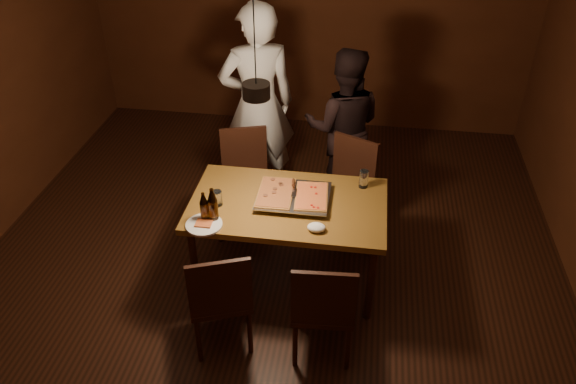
# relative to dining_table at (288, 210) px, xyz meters

# --- Properties ---
(room_shell) EXTENTS (6.00, 6.00, 6.00)m
(room_shell) POSITION_rel_dining_table_xyz_m (-0.18, -0.19, 0.72)
(room_shell) COLOR #37190F
(room_shell) RESTS_ON ground
(dining_table) EXTENTS (1.50, 0.90, 0.75)m
(dining_table) POSITION_rel_dining_table_xyz_m (0.00, 0.00, 0.00)
(dining_table) COLOR brown
(dining_table) RESTS_ON floor
(chair_far_left) EXTENTS (0.53, 0.53, 0.49)m
(chair_far_left) POSITION_rel_dining_table_xyz_m (-0.51, 0.77, -0.14)
(chair_far_left) COLOR #38190F
(chair_far_left) RESTS_ON floor
(chair_far_right) EXTENTS (0.56, 0.56, 0.49)m
(chair_far_right) POSITION_rel_dining_table_xyz_m (0.43, 0.74, -0.14)
(chair_far_right) COLOR #38190F
(chair_far_right) RESTS_ON floor
(chair_near_left) EXTENTS (0.54, 0.54, 0.49)m
(chair_near_left) POSITION_rel_dining_table_xyz_m (-0.35, -0.80, -0.14)
(chair_near_left) COLOR #38190F
(chair_near_left) RESTS_ON floor
(chair_near_right) EXTENTS (0.45, 0.45, 0.49)m
(chair_near_right) POSITION_rel_dining_table_xyz_m (0.36, -0.79, -0.14)
(chair_near_right) COLOR #38190F
(chair_near_right) RESTS_ON floor
(pizza_tray) EXTENTS (0.57, 0.48, 0.05)m
(pizza_tray) POSITION_rel_dining_table_xyz_m (0.04, 0.04, 0.10)
(pizza_tray) COLOR silver
(pizza_tray) RESTS_ON dining_table
(pizza_meat) EXTENTS (0.27, 0.43, 0.02)m
(pizza_meat) POSITION_rel_dining_table_xyz_m (-0.10, 0.04, 0.13)
(pizza_meat) COLOR maroon
(pizza_meat) RESTS_ON pizza_tray
(pizza_cheese) EXTENTS (0.27, 0.40, 0.02)m
(pizza_cheese) POSITION_rel_dining_table_xyz_m (0.18, 0.03, 0.13)
(pizza_cheese) COLOR gold
(pizza_cheese) RESTS_ON pizza_tray
(spatula) EXTENTS (0.12, 0.25, 0.04)m
(spatula) POSITION_rel_dining_table_xyz_m (0.03, 0.05, 0.14)
(spatula) COLOR silver
(spatula) RESTS_ON pizza_tray
(beer_bottle_a) EXTENTS (0.06, 0.06, 0.24)m
(beer_bottle_a) POSITION_rel_dining_table_xyz_m (-0.57, -0.30, 0.19)
(beer_bottle_a) COLOR black
(beer_bottle_a) RESTS_ON dining_table
(beer_bottle_b) EXTENTS (0.07, 0.07, 0.27)m
(beer_bottle_b) POSITION_rel_dining_table_xyz_m (-0.50, -0.29, 0.21)
(beer_bottle_b) COLOR black
(beer_bottle_b) RESTS_ON dining_table
(water_glass_left) EXTENTS (0.08, 0.08, 0.12)m
(water_glass_left) POSITION_rel_dining_table_xyz_m (-0.53, -0.10, 0.13)
(water_glass_left) COLOR silver
(water_glass_left) RESTS_ON dining_table
(water_glass_right) EXTENTS (0.07, 0.07, 0.15)m
(water_glass_right) POSITION_rel_dining_table_xyz_m (0.56, 0.31, 0.15)
(water_glass_right) COLOR silver
(water_glass_right) RESTS_ON dining_table
(plate_slice) EXTENTS (0.27, 0.27, 0.03)m
(plate_slice) POSITION_rel_dining_table_xyz_m (-0.56, -0.37, 0.08)
(plate_slice) COLOR white
(plate_slice) RESTS_ON dining_table
(napkin) EXTENTS (0.13, 0.10, 0.06)m
(napkin) POSITION_rel_dining_table_xyz_m (0.25, -0.31, 0.10)
(napkin) COLOR white
(napkin) RESTS_ON dining_table
(diner_white) EXTENTS (0.82, 0.69, 1.93)m
(diner_white) POSITION_rel_dining_table_xyz_m (-0.46, 1.20, 0.29)
(diner_white) COLOR silver
(diner_white) RESTS_ON floor
(diner_dark) EXTENTS (0.76, 0.61, 1.54)m
(diner_dark) POSITION_rel_dining_table_xyz_m (0.34, 1.26, 0.09)
(diner_dark) COLOR black
(diner_dark) RESTS_ON floor
(pendant_lamp) EXTENTS (0.18, 0.18, 1.10)m
(pendant_lamp) POSITION_rel_dining_table_xyz_m (-0.18, -0.19, 1.08)
(pendant_lamp) COLOR black
(pendant_lamp) RESTS_ON ceiling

